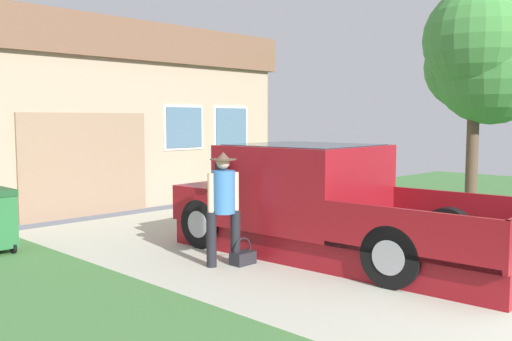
# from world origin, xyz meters

# --- Properties ---
(pickup_truck) EXTENTS (2.47, 5.53, 1.71)m
(pickup_truck) POSITION_xyz_m (0.20, 3.90, 0.77)
(pickup_truck) COLOR maroon
(pickup_truck) RESTS_ON ground
(person_with_hat) EXTENTS (0.50, 0.38, 1.64)m
(person_with_hat) POSITION_xyz_m (-1.33, 4.34, 0.94)
(person_with_hat) COLOR black
(person_with_hat) RESTS_ON ground
(handbag) EXTENTS (0.35, 0.22, 0.39)m
(handbag) POSITION_xyz_m (-1.10, 4.18, 0.11)
(handbag) COLOR #232328
(handbag) RESTS_ON ground
(house_with_garage) EXTENTS (9.12, 6.95, 4.36)m
(house_with_garage) POSITION_xyz_m (0.76, 12.88, 2.21)
(house_with_garage) COLOR tan
(house_with_garage) RESTS_ON ground
(front_yard_tree) EXTENTS (2.84, 2.73, 4.91)m
(front_yard_tree) POSITION_xyz_m (5.50, 3.54, 3.41)
(front_yard_tree) COLOR brown
(front_yard_tree) RESTS_ON ground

